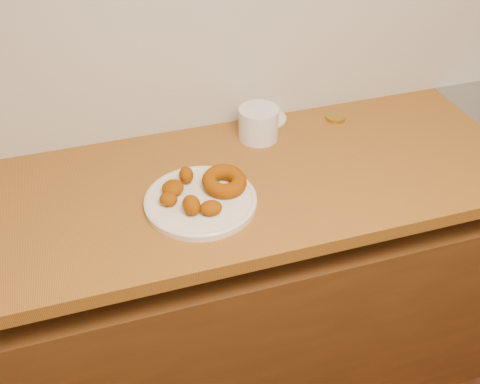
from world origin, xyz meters
name	(u,v)px	position (x,y,z in m)	size (l,w,h in m)	color
base_cabinet	(322,281)	(0.00, 1.69, 0.39)	(3.60, 0.60, 0.77)	#593213
butcher_block	(111,208)	(-0.65, 1.69, 0.88)	(2.30, 0.62, 0.04)	#9A5722
backsplash	(306,19)	(0.00, 1.99, 1.20)	(3.60, 0.02, 0.60)	#BAB7A8
donut_plate	(201,201)	(-0.43, 1.61, 0.91)	(0.29, 0.29, 0.02)	silver
ring_donut	(224,181)	(-0.36, 1.64, 0.94)	(0.12, 0.12, 0.04)	#7F3900
fried_dough_chunks	(186,195)	(-0.46, 1.61, 0.94)	(0.15, 0.19, 0.05)	#7F3900
plastic_tub	(258,124)	(-0.18, 1.86, 0.95)	(0.12, 0.12, 0.10)	silver
tub_lid	(268,118)	(-0.12, 1.95, 0.90)	(0.12, 0.12, 0.01)	silver
brass_jar_lid	(336,117)	(0.08, 1.89, 0.91)	(0.06, 0.06, 0.01)	gold
wooden_utensil	(181,185)	(-0.46, 1.70, 0.91)	(0.17, 0.02, 0.01)	#996A42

